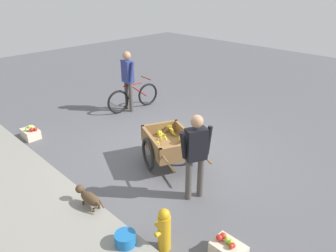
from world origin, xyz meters
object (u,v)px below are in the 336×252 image
object	(u,v)px
cyclist_person	(128,76)
mixed_fruit_crate	(228,250)
bicycle	(134,97)
plastic_bucket	(126,242)
vendor_person	(196,151)
apple_crate	(31,133)
dog	(89,198)
fire_hydrant	(164,229)
fruit_cart	(169,145)

from	to	relation	value
cyclist_person	mixed_fruit_crate	size ratio (longest dim) A/B	3.79
bicycle	plastic_bucket	size ratio (longest dim) A/B	5.65
plastic_bucket	bicycle	bearing A→B (deg)	-40.67
bicycle	mixed_fruit_crate	world-z (taller)	bicycle
vendor_person	cyclist_person	size ratio (longest dim) A/B	0.91
bicycle	apple_crate	xyz separation A→B (m)	(0.27, 2.89, -0.23)
dog	apple_crate	bearing A→B (deg)	-7.88
vendor_person	mixed_fruit_crate	world-z (taller)	vendor_person
fire_hydrant	cyclist_person	bearing A→B (deg)	-33.48
dog	fruit_cart	bearing A→B (deg)	-86.43
vendor_person	mixed_fruit_crate	distance (m)	1.57
fire_hydrant	plastic_bucket	world-z (taller)	fire_hydrant
cyclist_person	apple_crate	bearing A→B (deg)	84.65
bicycle	mixed_fruit_crate	xyz separation A→B (m)	(-5.06, 2.54, -0.23)
cyclist_person	fire_hydrant	bearing A→B (deg)	146.52
apple_crate	dog	bearing A→B (deg)	172.12
mixed_fruit_crate	vendor_person	bearing A→B (deg)	-29.75
bicycle	dog	xyz separation A→B (m)	(-2.95, 3.33, -0.08)
vendor_person	dog	distance (m)	1.85
apple_crate	mixed_fruit_crate	world-z (taller)	apple_crate
fruit_cart	mixed_fruit_crate	size ratio (longest dim) A/B	4.13
apple_crate	mixed_fruit_crate	size ratio (longest dim) A/B	1.00
bicycle	fruit_cart	bearing A→B (deg)	153.55
fruit_cart	fire_hydrant	bearing A→B (deg)	132.91
cyclist_person	fruit_cart	bearing A→B (deg)	156.18
fruit_cart	cyclist_person	distance (m)	3.16
dog	plastic_bucket	xyz separation A→B (m)	(-1.05, 0.10, -0.13)
fruit_cart	plastic_bucket	bearing A→B (deg)	119.93
cyclist_person	mixed_fruit_crate	bearing A→B (deg)	154.80
dog	fire_hydrant	bearing A→B (deg)	-167.64
cyclist_person	fire_hydrant	xyz separation A→B (m)	(-4.35, 2.88, -0.67)
vendor_person	cyclist_person	bearing A→B (deg)	-23.74
cyclist_person	fire_hydrant	distance (m)	5.26
plastic_bucket	mixed_fruit_crate	size ratio (longest dim) A/B	0.67
vendor_person	dog	xyz separation A→B (m)	(0.93, 1.47, -0.64)
bicycle	fire_hydrant	bearing A→B (deg)	145.06
vendor_person	mixed_fruit_crate	xyz separation A→B (m)	(-1.18, 0.67, -0.78)
vendor_person	dog	bearing A→B (deg)	57.68
apple_crate	plastic_bucket	bearing A→B (deg)	172.74
vendor_person	cyclist_person	distance (m)	4.26
fire_hydrant	mixed_fruit_crate	size ratio (longest dim) A/B	1.52
fruit_cart	vendor_person	world-z (taller)	vendor_person
fire_hydrant	fruit_cart	bearing A→B (deg)	-47.09
apple_crate	mixed_fruit_crate	bearing A→B (deg)	-176.24
mixed_fruit_crate	fire_hydrant	bearing A→B (deg)	34.32
cyclist_person	fire_hydrant	world-z (taller)	cyclist_person
fruit_cart	bicycle	size ratio (longest dim) A/B	1.10
bicycle	dog	bearing A→B (deg)	131.49
vendor_person	apple_crate	world-z (taller)	vendor_person
fruit_cart	bicycle	distance (m)	3.16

